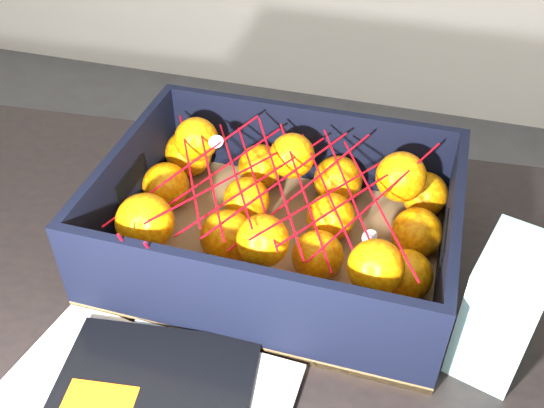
# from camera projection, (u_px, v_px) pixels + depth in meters

# --- Properties ---
(table) EXTENTS (1.26, 0.89, 0.75)m
(table) POSITION_uv_depth(u_px,v_px,m) (174.00, 360.00, 0.81)
(table) COLOR black
(table) RESTS_ON ground
(produce_crate) EXTENTS (0.44, 0.33, 0.13)m
(produce_crate) POSITION_uv_depth(u_px,v_px,m) (278.00, 230.00, 0.80)
(produce_crate) COLOR olive
(produce_crate) RESTS_ON table
(clementine_heap) EXTENTS (0.42, 0.31, 0.12)m
(clementine_heap) POSITION_uv_depth(u_px,v_px,m) (273.00, 218.00, 0.79)
(clementine_heap) COLOR orange
(clementine_heap) RESTS_ON produce_crate
(mesh_net) EXTENTS (0.37, 0.29, 0.09)m
(mesh_net) POSITION_uv_depth(u_px,v_px,m) (273.00, 187.00, 0.75)
(mesh_net) COLOR red
(mesh_net) RESTS_ON clementine_heap
(retail_carton) EXTENTS (0.10, 0.12, 0.16)m
(retail_carton) POSITION_uv_depth(u_px,v_px,m) (503.00, 308.00, 0.65)
(retail_carton) COLOR white
(retail_carton) RESTS_ON table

